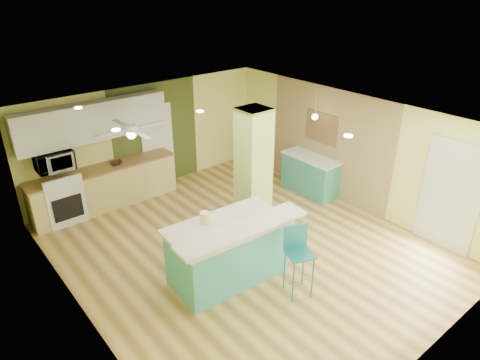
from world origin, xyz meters
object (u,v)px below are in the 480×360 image
at_px(bar_stool, 298,249).
at_px(fruit_bowl, 116,163).
at_px(peninsula, 228,250).
at_px(side_counter, 310,174).
at_px(canister, 205,218).

height_order(bar_stool, fruit_bowl, bar_stool).
relative_size(peninsula, fruit_bowl, 8.84).
bearing_deg(side_counter, peninsula, -159.12).
xyz_separation_m(side_counter, canister, (-3.71, -1.03, 0.69)).
relative_size(side_counter, fruit_bowl, 5.44).
height_order(bar_stool, side_counter, bar_stool).
height_order(peninsula, side_counter, peninsula).
relative_size(bar_stool, side_counter, 0.86).
bearing_deg(peninsula, side_counter, 23.94).
xyz_separation_m(fruit_bowl, canister, (-0.01, -3.40, 0.17)).
distance_m(bar_stool, fruit_bowl, 4.72).
height_order(peninsula, canister, canister).
xyz_separation_m(peninsula, bar_stool, (0.65, -0.95, 0.25)).
bearing_deg(canister, bar_stool, -54.45).
distance_m(side_counter, fruit_bowl, 4.42).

